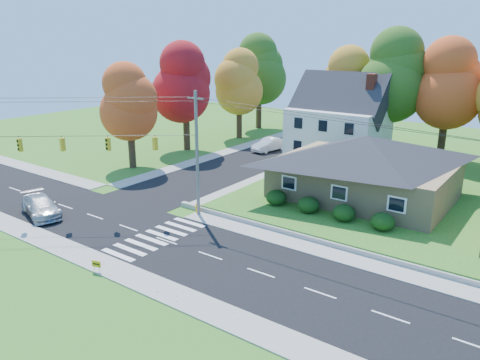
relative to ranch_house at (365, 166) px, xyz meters
The scene contains 21 objects.
ground 18.18m from the ranch_house, 116.57° to the right, with size 120.00×120.00×0.00m, color #3D7923.
road_main 18.18m from the ranch_house, 116.57° to the right, with size 90.00×8.00×0.02m, color black.
road_cross 19.15m from the ranch_house, 147.99° to the left, with size 8.00×44.00×0.02m, color black.
sidewalk_north 13.98m from the ranch_house, 126.03° to the right, with size 90.00×2.00×0.08m, color #9C9A90.
sidewalk_south 22.70m from the ranch_house, 110.85° to the right, with size 90.00×2.00×0.08m, color #9C9A90.
lawn 7.69m from the ranch_house, 45.00° to the left, with size 30.00×30.00×0.50m, color #3D7923.
ranch_house is the anchor object (origin of this frame).
colonial_house 14.46m from the ranch_house, 123.55° to the left, with size 10.40×8.40×9.60m.
hedge_row 6.57m from the ranch_house, 94.61° to the right, with size 10.70×1.70×1.27m.
traffic_infrastructure 16.87m from the ranch_house, 119.09° to the right, with size 38.10×10.66×10.00m.
tree_lot_0 21.20m from the ranch_house, 119.05° to the left, with size 6.72×6.72×12.51m.
tree_lot_1 18.58m from the ranch_house, 103.24° to the left, with size 7.84×7.84×14.60m.
tree_lot_2 18.99m from the ranch_house, 83.66° to the left, with size 7.28×7.28×13.56m.
tree_west_0 25.61m from the ranch_house, behind, with size 6.16×6.16×11.47m.
tree_west_1 27.18m from the ranch_house, 167.01° to the left, with size 7.28×7.28×13.56m.
tree_west_2 30.03m from the ranch_house, 147.38° to the left, with size 6.72×6.72×12.51m.
tree_west_3 36.60m from the ranch_house, 138.37° to the left, with size 7.84×7.84×14.60m.
silver_sedan 27.04m from the ranch_house, 136.99° to the right, with size 2.18×5.35×1.55m, color #BABABA.
white_car 20.63m from the ranch_house, 145.89° to the left, with size 1.73×4.96×1.63m, color silver.
fire_hydrant 14.70m from the ranch_house, 133.38° to the right, with size 0.48×0.38×0.85m.
yard_sign 23.47m from the ranch_house, 110.48° to the right, with size 0.61×0.21×0.78m.
Camera 1 is at (22.06, -21.48, 13.76)m, focal length 35.00 mm.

